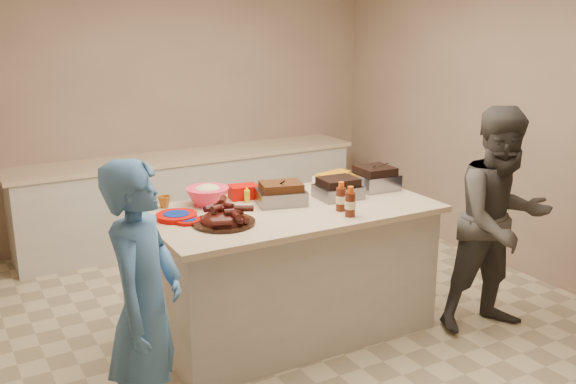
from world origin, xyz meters
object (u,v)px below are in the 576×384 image
coleslaw_bowl (208,204)px  bbq_bottle_b (350,216)px  mustard_bottle (247,202)px  island (291,330)px  guest_gray (491,326)px  plastic_cup (165,208)px  rib_platter (224,224)px  roasting_pan (374,189)px  bbq_bottle_a (341,211)px

coleslaw_bowl → bbq_bottle_b: size_ratio=1.49×
bbq_bottle_b → mustard_bottle: size_ratio=1.77×
island → guest_gray: bearing=-26.6°
island → coleslaw_bowl: coleslaw_bowl is taller
plastic_cup → rib_platter: bearing=-69.3°
roasting_pan → plastic_cup: bearing=171.6°
island → plastic_cup: bearing=151.4°
coleslaw_bowl → plastic_cup: size_ratio=3.43×
bbq_bottle_b → guest_gray: bearing=-16.1°
coleslaw_bowl → island: bearing=-36.6°
rib_platter → bbq_bottle_a: (0.83, -0.13, 0.00)m
mustard_bottle → island: bearing=-51.4°
guest_gray → plastic_cup: bearing=162.9°
mustard_bottle → plastic_cup: size_ratio=1.31×
plastic_cup → roasting_pan: bearing=-11.8°
mustard_bottle → coleslaw_bowl: bearing=161.4°
coleslaw_bowl → bbq_bottle_a: coleslaw_bowl is taller
island → bbq_bottle_b: bbq_bottle_b is taller
bbq_bottle_a → plastic_cup: size_ratio=2.28×
rib_platter → guest_gray: rib_platter is taller
bbq_bottle_b → plastic_cup: size_ratio=2.31×
bbq_bottle_b → mustard_bottle: (-0.45, 0.65, 0.00)m
bbq_bottle_a → bbq_bottle_b: 0.14m
plastic_cup → guest_gray: size_ratio=0.05×
guest_gray → coleslaw_bowl: bearing=161.1°
rib_platter → bbq_bottle_b: (0.81, -0.27, 0.00)m
plastic_cup → bbq_bottle_a: bearing=-33.4°
mustard_bottle → guest_gray: mustard_bottle is taller
mustard_bottle → plastic_cup: 0.59m
island → bbq_bottle_b: size_ratio=9.72×
island → roasting_pan: bearing=8.6°
roasting_pan → bbq_bottle_b: size_ratio=1.46×
bbq_bottle_b → plastic_cup: 1.31m
coleslaw_bowl → guest_gray: 2.32m
mustard_bottle → guest_gray: 2.07m
roasting_pan → coleslaw_bowl: bearing=172.4°
guest_gray → rib_platter: bearing=174.0°
island → roasting_pan: (0.82, 0.11, 0.96)m
guest_gray → island: bearing=163.7°
roasting_pan → plastic_cup: 1.63m
coleslaw_bowl → guest_gray: coleslaw_bowl is taller
roasting_pan → guest_gray: size_ratio=0.18×
rib_platter → roasting_pan: bearing=8.8°
rib_platter → roasting_pan: size_ratio=1.35×
mustard_bottle → guest_gray: bearing=-31.9°
bbq_bottle_a → bbq_bottle_b: size_ratio=0.99×
rib_platter → coleslaw_bowl: coleslaw_bowl is taller
roasting_pan → mustard_bottle: (-1.03, 0.16, 0.00)m
island → coleslaw_bowl: 1.13m
island → bbq_bottle_a: bearing=-42.4°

